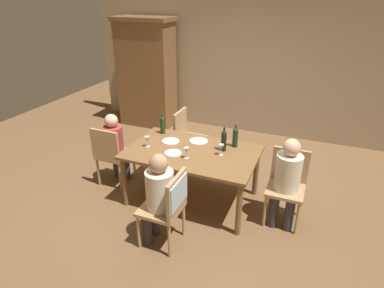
{
  "coord_description": "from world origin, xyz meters",
  "views": [
    {
      "loc": [
        1.44,
        -3.49,
        2.66
      ],
      "look_at": [
        0.0,
        0.0,
        0.85
      ],
      "focal_mm": 30.45,
      "sensor_mm": 36.0,
      "label": 1
    }
  ],
  "objects_px": {
    "dining_table": "(192,156)",
    "chair_near": "(171,201)",
    "wine_bottle_tall_green": "(163,124)",
    "dinner_plate_guest_right": "(173,153)",
    "chair_left_end": "(111,152)",
    "wine_glass_near_left": "(147,140)",
    "person_man_guest": "(287,177)",
    "dinner_plate_guest_left": "(199,141)",
    "wine_glass_near_right": "(186,151)",
    "armoire_cabinet": "(147,73)",
    "person_woman_host": "(158,193)",
    "wine_glass_centre": "(221,148)",
    "chair_far_left": "(187,134)",
    "wine_bottle_short_olive": "(224,140)",
    "handbag": "(212,162)",
    "dinner_plate_host": "(171,141)",
    "person_man_bearded": "(115,143)",
    "chair_right_end": "(287,181)",
    "wine_bottle_dark_red": "(235,137)"
  },
  "relations": [
    {
      "from": "wine_bottle_tall_green",
      "to": "wine_glass_near_left",
      "type": "height_order",
      "value": "wine_bottle_tall_green"
    },
    {
      "from": "person_woman_host",
      "to": "wine_glass_near_left",
      "type": "xyz_separation_m",
      "value": [
        -0.57,
        0.8,
        0.2
      ]
    },
    {
      "from": "chair_right_end",
      "to": "handbag",
      "type": "distance_m",
      "value": 1.56
    },
    {
      "from": "wine_glass_near_left",
      "to": "dinner_plate_host",
      "type": "bearing_deg",
      "value": 50.61
    },
    {
      "from": "chair_far_left",
      "to": "wine_bottle_short_olive",
      "type": "xyz_separation_m",
      "value": [
        0.84,
        -0.74,
        0.36
      ]
    },
    {
      "from": "person_woman_host",
      "to": "wine_bottle_tall_green",
      "type": "bearing_deg",
      "value": 24.69
    },
    {
      "from": "dining_table",
      "to": "wine_glass_near_left",
      "type": "xyz_separation_m",
      "value": [
        -0.6,
        -0.11,
        0.19
      ]
    },
    {
      "from": "wine_glass_near_left",
      "to": "dinner_plate_guest_right",
      "type": "height_order",
      "value": "wine_glass_near_left"
    },
    {
      "from": "handbag",
      "to": "person_man_guest",
      "type": "bearing_deg",
      "value": -36.63
    },
    {
      "from": "armoire_cabinet",
      "to": "handbag",
      "type": "bearing_deg",
      "value": -35.58
    },
    {
      "from": "dinner_plate_host",
      "to": "person_man_guest",
      "type": "bearing_deg",
      "value": -6.23
    },
    {
      "from": "chair_far_left",
      "to": "person_man_bearded",
      "type": "distance_m",
      "value": 1.17
    },
    {
      "from": "chair_near",
      "to": "handbag",
      "type": "height_order",
      "value": "chair_near"
    },
    {
      "from": "wine_bottle_tall_green",
      "to": "wine_bottle_short_olive",
      "type": "xyz_separation_m",
      "value": [
        0.99,
        -0.2,
        0.01
      ]
    },
    {
      "from": "chair_left_end",
      "to": "wine_glass_near_left",
      "type": "distance_m",
      "value": 0.71
    },
    {
      "from": "chair_left_end",
      "to": "dinner_plate_host",
      "type": "relative_size",
      "value": 3.84
    },
    {
      "from": "armoire_cabinet",
      "to": "wine_glass_centre",
      "type": "xyz_separation_m",
      "value": [
        2.33,
        -2.25,
        -0.24
      ]
    },
    {
      "from": "chair_right_end",
      "to": "person_woman_host",
      "type": "distance_m",
      "value": 1.6
    },
    {
      "from": "chair_near",
      "to": "armoire_cabinet",
      "type": "bearing_deg",
      "value": 33.01
    },
    {
      "from": "dinner_plate_guest_left",
      "to": "wine_glass_centre",
      "type": "bearing_deg",
      "value": -33.14
    },
    {
      "from": "wine_bottle_dark_red",
      "to": "handbag",
      "type": "distance_m",
      "value": 1.09
    },
    {
      "from": "dinner_plate_guest_left",
      "to": "wine_glass_near_left",
      "type": "bearing_deg",
      "value": -144.15
    },
    {
      "from": "wine_bottle_tall_green",
      "to": "dinner_plate_guest_right",
      "type": "height_order",
      "value": "wine_bottle_tall_green"
    },
    {
      "from": "dining_table",
      "to": "person_man_guest",
      "type": "bearing_deg",
      "value": -1.21
    },
    {
      "from": "wine_bottle_short_olive",
      "to": "dinner_plate_host",
      "type": "xyz_separation_m",
      "value": [
        -0.75,
        -0.02,
        -0.14
      ]
    },
    {
      "from": "wine_bottle_tall_green",
      "to": "dinner_plate_guest_right",
      "type": "distance_m",
      "value": 0.69
    },
    {
      "from": "armoire_cabinet",
      "to": "chair_right_end",
      "type": "distance_m",
      "value": 3.9
    },
    {
      "from": "dining_table",
      "to": "chair_near",
      "type": "height_order",
      "value": "chair_near"
    },
    {
      "from": "dinner_plate_guest_left",
      "to": "chair_far_left",
      "type": "bearing_deg",
      "value": 126.01
    },
    {
      "from": "wine_glass_near_left",
      "to": "wine_glass_centre",
      "type": "relative_size",
      "value": 1.0
    },
    {
      "from": "person_man_bearded",
      "to": "dinner_plate_host",
      "type": "xyz_separation_m",
      "value": [
        0.84,
        0.12,
        0.13
      ]
    },
    {
      "from": "wine_glass_near_right",
      "to": "dining_table",
      "type": "bearing_deg",
      "value": 93.57
    },
    {
      "from": "wine_glass_centre",
      "to": "dinner_plate_host",
      "type": "xyz_separation_m",
      "value": [
        -0.77,
        0.12,
        -0.1
      ]
    },
    {
      "from": "chair_right_end",
      "to": "wine_bottle_dark_red",
      "type": "relative_size",
      "value": 2.95
    },
    {
      "from": "wine_glass_near_right",
      "to": "armoire_cabinet",
      "type": "bearing_deg",
      "value": 128.18
    },
    {
      "from": "wine_bottle_tall_green",
      "to": "wine_glass_near_right",
      "type": "bearing_deg",
      "value": -42.94
    },
    {
      "from": "dining_table",
      "to": "person_woman_host",
      "type": "height_order",
      "value": "person_woman_host"
    },
    {
      "from": "person_man_guest",
      "to": "dinner_plate_guest_left",
      "type": "relative_size",
      "value": 4.43
    },
    {
      "from": "person_man_bearded",
      "to": "wine_glass_near_right",
      "type": "height_order",
      "value": "person_man_bearded"
    },
    {
      "from": "chair_left_end",
      "to": "person_woman_host",
      "type": "bearing_deg",
      "value": -34.37
    },
    {
      "from": "chair_far_left",
      "to": "person_man_bearded",
      "type": "height_order",
      "value": "person_man_bearded"
    },
    {
      "from": "chair_near",
      "to": "dinner_plate_guest_left",
      "type": "relative_size",
      "value": 3.6
    },
    {
      "from": "chair_left_end",
      "to": "handbag",
      "type": "height_order",
      "value": "chair_left_end"
    },
    {
      "from": "person_man_guest",
      "to": "wine_glass_near_right",
      "type": "xyz_separation_m",
      "value": [
        -1.21,
        -0.19,
        0.2
      ]
    },
    {
      "from": "wine_bottle_dark_red",
      "to": "dinner_plate_guest_right",
      "type": "relative_size",
      "value": 1.42
    },
    {
      "from": "chair_near",
      "to": "chair_far_left",
      "type": "bearing_deg",
      "value": 18.04
    },
    {
      "from": "person_man_bearded",
      "to": "dinner_plate_guest_left",
      "type": "bearing_deg",
      "value": 12.91
    },
    {
      "from": "chair_near",
      "to": "wine_glass_near_right",
      "type": "bearing_deg",
      "value": 9.04
    },
    {
      "from": "chair_near",
      "to": "dinner_plate_guest_left",
      "type": "height_order",
      "value": "chair_near"
    },
    {
      "from": "chair_left_end",
      "to": "person_woman_host",
      "type": "xyz_separation_m",
      "value": [
        1.2,
        -0.82,
        0.12
      ]
    }
  ]
}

